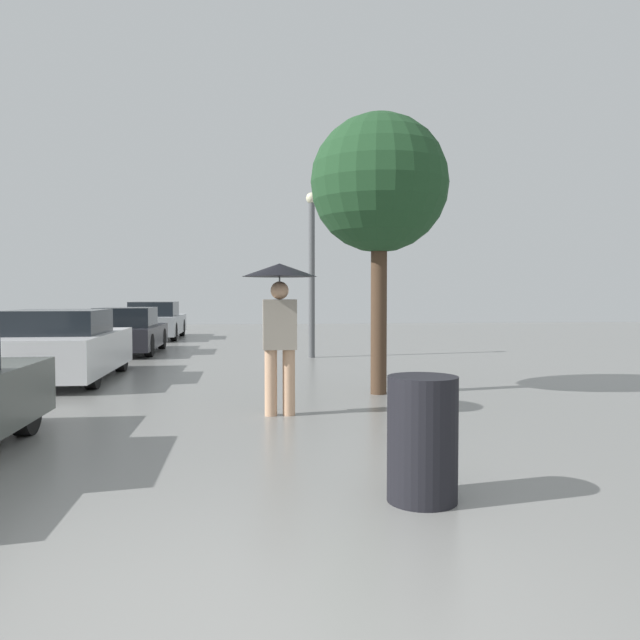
% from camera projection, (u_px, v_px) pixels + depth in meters
% --- Properties ---
extents(pedestrian, '(0.95, 0.95, 1.94)m').
position_uv_depth(pedestrian, '(280.00, 302.00, 7.91)').
color(pedestrian, tan).
rests_on(pedestrian, ground_plane).
extents(parked_car_second, '(1.83, 3.83, 1.27)m').
position_uv_depth(parked_car_second, '(60.00, 347.00, 11.22)').
color(parked_car_second, silver).
rests_on(parked_car_second, ground_plane).
extents(parked_car_third, '(1.63, 3.81, 1.21)m').
position_uv_depth(parked_car_third, '(128.00, 332.00, 16.47)').
color(parked_car_third, black).
rests_on(parked_car_third, ground_plane).
extents(parked_car_farthest, '(1.75, 4.27, 1.29)m').
position_uv_depth(parked_car_farthest, '(155.00, 321.00, 21.91)').
color(parked_car_farthest, '#9EA3A8').
rests_on(parked_car_farthest, ground_plane).
extents(tree, '(2.12, 2.12, 4.32)m').
position_uv_depth(tree, '(379.00, 185.00, 9.58)').
color(tree, '#473323').
rests_on(tree, ground_plane).
extents(street_lamp, '(0.28, 0.28, 4.03)m').
position_uv_depth(street_lamp, '(312.00, 264.00, 15.22)').
color(street_lamp, '#515456').
rests_on(street_lamp, ground_plane).
extents(trash_bin, '(0.53, 0.53, 0.94)m').
position_uv_depth(trash_bin, '(422.00, 439.00, 4.65)').
color(trash_bin, black).
rests_on(trash_bin, ground_plane).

